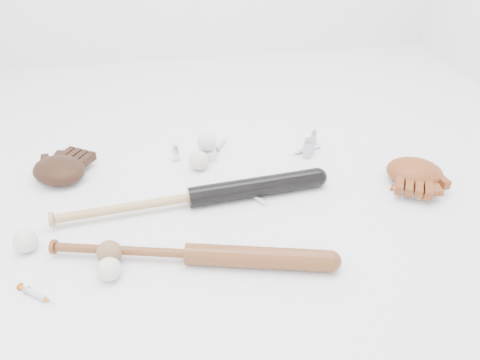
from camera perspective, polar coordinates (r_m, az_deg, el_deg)
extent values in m
plane|color=white|center=(1.66, -1.10, -2.96)|extent=(3.00, 3.00, 0.00)
cube|color=gold|center=(2.01, -22.95, 1.43)|extent=(0.07, 0.09, 0.01)
cube|color=white|center=(1.91, -4.02, 3.14)|extent=(0.08, 0.08, 0.04)
sphere|color=silver|center=(1.88, -4.09, 4.68)|extent=(0.08, 0.08, 0.08)
sphere|color=silver|center=(1.60, -24.67, -6.76)|extent=(0.07, 0.07, 0.07)
sphere|color=silver|center=(1.83, -5.03, 2.38)|extent=(0.08, 0.08, 0.08)
sphere|color=silver|center=(1.42, -15.66, -10.42)|extent=(0.07, 0.07, 0.07)
sphere|color=brown|center=(1.47, -15.65, -8.53)|extent=(0.08, 0.08, 0.08)
cylinder|color=#AAB2BA|center=(2.02, 8.96, 5.08)|extent=(0.03, 0.03, 0.07)
cylinder|color=#AAB2BA|center=(1.95, 8.66, 4.09)|extent=(0.03, 0.03, 0.07)
cylinder|color=#AAB2BA|center=(1.90, -7.83, 3.24)|extent=(0.03, 0.03, 0.07)
cylinder|color=#AAB2BA|center=(1.92, 8.25, 3.86)|extent=(0.04, 0.04, 0.09)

